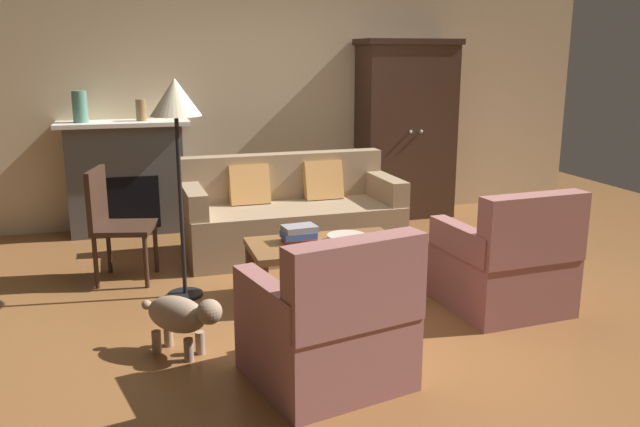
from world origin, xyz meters
name	(u,v)px	position (x,y,z in m)	size (l,w,h in m)	color
ground_plane	(347,294)	(0.00, 0.00, 0.00)	(9.60, 9.60, 0.00)	brown
back_wall	(272,88)	(0.00, 2.55, 1.40)	(7.20, 0.10, 2.80)	beige
fireplace	(126,177)	(-1.55, 2.30, 0.57)	(1.26, 0.48, 1.12)	#4C4947
armoire	(405,129)	(1.40, 2.22, 0.96)	(1.06, 0.57, 1.91)	#382319
couch	(291,217)	(-0.13, 1.21, 0.32)	(1.94, 0.90, 0.86)	#937A5B
coffee_table	(325,249)	(-0.18, 0.01, 0.37)	(1.10, 0.60, 0.42)	brown
fruit_bowl	(347,238)	(-0.02, -0.03, 0.45)	(0.29, 0.29, 0.05)	beige
book_stack	(299,234)	(-0.35, 0.07, 0.48)	(0.26, 0.19, 0.12)	#B73833
mantel_vase_jade	(80,107)	(-1.93, 2.28, 1.27)	(0.14, 0.14, 0.30)	slate
mantel_vase_bronze	(141,110)	(-1.37, 2.28, 1.22)	(0.10, 0.10, 0.21)	olive
armchair_near_left	(330,329)	(-0.53, -1.26, 0.32)	(0.92, 0.92, 0.88)	#935B56
armchair_near_right	(506,266)	(0.97, -0.58, 0.32)	(0.83, 0.83, 0.88)	#935B56
side_chair_wooden	(113,218)	(-1.66, 0.82, 0.51)	(0.53, 0.53, 0.90)	#382319
floor_lamp	(176,110)	(-1.17, 0.31, 1.38)	(0.36, 0.36, 1.60)	black
dog	(181,316)	(-1.27, -0.69, 0.25)	(0.47, 0.45, 0.39)	gray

